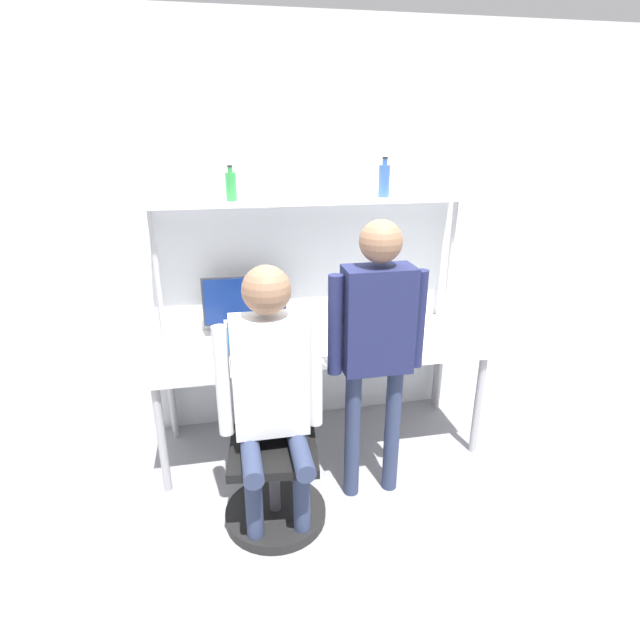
# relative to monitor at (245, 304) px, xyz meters

# --- Properties ---
(ground_plane) EXTENTS (12.00, 12.00, 0.00)m
(ground_plane) POSITION_rel_monitor_xyz_m (0.45, -0.63, -0.97)
(ground_plane) COLOR gray
(wall_back) EXTENTS (8.00, 0.06, 2.70)m
(wall_back) POSITION_rel_monitor_xyz_m (0.45, 0.17, 0.38)
(wall_back) COLOR silver
(wall_back) RESTS_ON ground_plane
(desk) EXTENTS (2.12, 0.76, 0.74)m
(desk) POSITION_rel_monitor_xyz_m (0.45, -0.23, -0.29)
(desk) COLOR silver
(desk) RESTS_ON ground_plane
(shelf_unit) EXTENTS (2.01, 0.26, 1.63)m
(shelf_unit) POSITION_rel_monitor_xyz_m (0.45, 0.01, 0.45)
(shelf_unit) COLOR white
(shelf_unit) RESTS_ON ground_plane
(monitor) EXTENTS (0.55, 0.21, 0.41)m
(monitor) POSITION_rel_monitor_xyz_m (0.00, 0.00, 0.00)
(monitor) COLOR #333338
(monitor) RESTS_ON desk
(laptop) EXTENTS (0.28, 0.24, 0.24)m
(laptop) POSITION_rel_monitor_xyz_m (-0.00, -0.39, -0.16)
(laptop) COLOR silver
(laptop) RESTS_ON desk
(cell_phone) EXTENTS (0.07, 0.15, 0.01)m
(cell_phone) POSITION_rel_monitor_xyz_m (0.27, -0.39, -0.22)
(cell_phone) COLOR silver
(cell_phone) RESTS_ON desk
(office_chair) EXTENTS (0.56, 0.56, 0.93)m
(office_chair) POSITION_rel_monitor_xyz_m (0.07, -0.87, -0.68)
(office_chair) COLOR black
(office_chair) RESTS_ON ground_plane
(person_seated) EXTENTS (0.54, 0.48, 1.45)m
(person_seated) POSITION_rel_monitor_xyz_m (0.07, -0.92, -0.10)
(person_seated) COLOR #2D3856
(person_seated) RESTS_ON ground_plane
(person_standing) EXTENTS (0.54, 0.22, 1.63)m
(person_standing) POSITION_rel_monitor_xyz_m (0.66, -0.79, 0.07)
(person_standing) COLOR #2D3856
(person_standing) RESTS_ON ground_plane
(bottle_green) EXTENTS (0.07, 0.07, 0.21)m
(bottle_green) POSITION_rel_monitor_xyz_m (-0.04, 0.01, 0.76)
(bottle_green) COLOR #2D8C3F
(bottle_green) RESTS_ON shelf_unit
(bottle_blue) EXTENTS (0.07, 0.07, 0.25)m
(bottle_blue) POSITION_rel_monitor_xyz_m (0.93, 0.01, 0.77)
(bottle_blue) COLOR #335999
(bottle_blue) RESTS_ON shelf_unit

